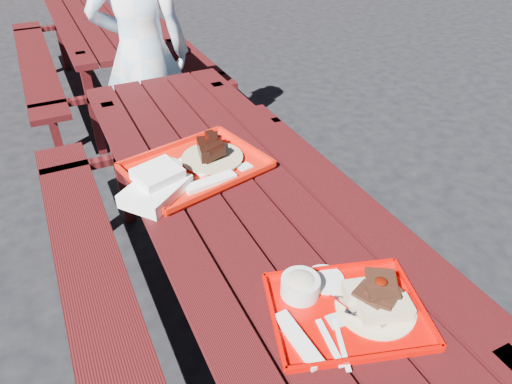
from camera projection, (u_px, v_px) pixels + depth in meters
ground at (242, 317)px, 2.15m from camera, size 60.00×60.00×0.00m
picnic_table_near at (240, 225)px, 1.82m from camera, size 1.41×2.40×0.75m
picnic_table_far at (104, 36)px, 3.87m from camera, size 1.41×2.40×0.75m
near_tray at (345, 301)px, 1.22m from camera, size 0.48×0.42×0.13m
far_tray at (195, 166)px, 1.78m from camera, size 0.58×0.50×0.09m
white_cloth at (157, 186)px, 1.64m from camera, size 0.29×0.28×0.10m
person at (142, 54)px, 2.78m from camera, size 0.67×0.55×1.60m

